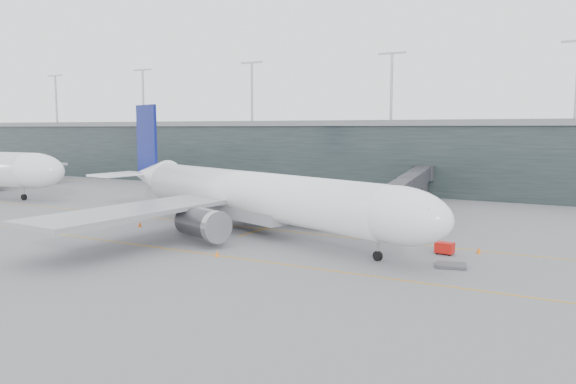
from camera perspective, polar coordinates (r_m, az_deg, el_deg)
The scene contains 17 objects.
ground at distance 82.03m, azimuth -4.01°, elevation -3.02°, with size 320.00×320.00×0.00m, color #5D5C62.
taxiline_a at distance 78.75m, azimuth -5.60°, elevation -3.43°, with size 160.00×0.25×0.02m, color #BF7F11.
taxiline_b at distance 66.44m, azimuth -13.47°, elevation -5.44°, with size 160.00×0.25×0.02m, color #BF7F11.
taxiline_lead_main at distance 97.08m, azimuth 4.93°, elevation -1.54°, with size 0.25×60.00×0.02m, color #BF7F11.
taxiline_lead_adj at distance 148.59m, azimuth -24.52°, elevation 0.69°, with size 0.25×60.00×0.02m, color #BF7F11.
terminal at distance 133.46m, azimuth 9.66°, elevation 3.87°, with size 240.00×36.00×29.00m.
main_aircraft at distance 73.06m, azimuth -3.86°, elevation -0.33°, with size 60.10×55.44×17.38m.
jet_bridge at distance 94.46m, azimuth 13.21°, elevation 1.00°, with size 10.15×44.46×6.38m.
gse_cart at distance 63.08m, azimuth 15.63°, elevation -5.47°, with size 2.02×1.40×1.31m.
baggage_dolly at distance 57.77m, azimuth 16.23°, elevation -7.16°, with size 2.87×2.30×0.29m, color #3D3E42.
uld_a at distance 94.15m, azimuth -3.19°, elevation -1.19°, with size 2.11×1.73×1.83m.
uld_b at distance 91.35m, azimuth -1.23°, elevation -1.36°, with size 2.23×1.80×2.01m.
uld_c at distance 91.03m, azimuth -0.90°, elevation -1.39°, with size 2.33×1.93×1.99m.
cone_nose at distance 64.55m, azimuth 18.81°, elevation -5.62°, with size 0.49×0.49×0.78m, color #DB630C.
cone_wing_stbd at distance 60.27m, azimuth -7.22°, elevation -6.20°, with size 0.45×0.45×0.72m, color orange.
cone_wing_port at distance 87.12m, azimuth 5.66°, elevation -2.23°, with size 0.47×0.47×0.74m, color orange.
cone_tail at distance 80.15m, azimuth -14.83°, elevation -3.17°, with size 0.49×0.49×0.77m, color #DB490C.
Camera 1 is at (44.09, -67.83, 13.57)m, focal length 35.00 mm.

